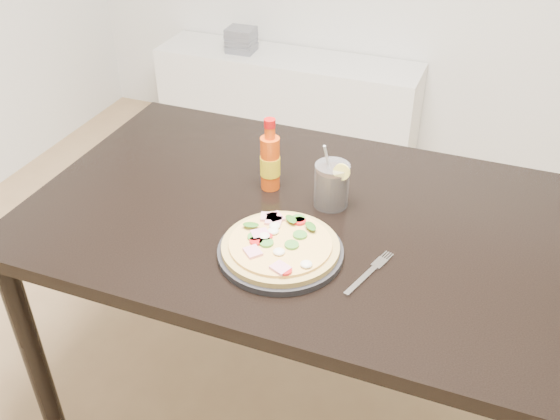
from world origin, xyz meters
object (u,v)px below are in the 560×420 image
(hot_sauce_bottle, at_px, (270,161))
(pizza, at_px, (280,245))
(dining_table, at_px, (296,236))
(fork, at_px, (370,272))
(cola_cup, at_px, (332,186))
(media_console, at_px, (287,101))
(plate, at_px, (280,252))

(hot_sauce_bottle, bearing_deg, pizza, -63.73)
(dining_table, distance_m, hot_sauce_bottle, 0.21)
(pizza, bearing_deg, fork, 2.89)
(dining_table, distance_m, cola_cup, 0.17)
(pizza, xyz_separation_m, hot_sauce_bottle, (-0.13, 0.27, 0.05))
(dining_table, xyz_separation_m, hot_sauce_bottle, (-0.11, 0.08, 0.17))
(dining_table, relative_size, hot_sauce_bottle, 6.74)
(fork, distance_m, media_console, 2.09)
(plate, bearing_deg, fork, 3.26)
(dining_table, height_order, pizza, pizza)
(hot_sauce_bottle, xyz_separation_m, fork, (0.35, -0.26, -0.08))
(pizza, relative_size, fork, 1.52)
(dining_table, bearing_deg, plate, -81.86)
(plate, bearing_deg, cola_cup, 79.26)
(pizza, bearing_deg, dining_table, 97.66)
(dining_table, bearing_deg, cola_cup, 40.52)
(dining_table, distance_m, pizza, 0.22)
(fork, xyz_separation_m, media_console, (-0.89, 1.82, -0.50))
(hot_sauce_bottle, bearing_deg, media_console, 108.92)
(dining_table, bearing_deg, pizza, -82.34)
(dining_table, height_order, cola_cup, cola_cup)
(plate, bearing_deg, media_console, 110.08)
(cola_cup, bearing_deg, hot_sauce_bottle, 173.68)
(plate, bearing_deg, hot_sauce_bottle, 116.46)
(hot_sauce_bottle, distance_m, cola_cup, 0.18)
(pizza, xyz_separation_m, fork, (0.22, 0.01, -0.02))
(dining_table, height_order, media_console, dining_table)
(plate, xyz_separation_m, cola_cup, (0.05, 0.25, 0.05))
(cola_cup, xyz_separation_m, fork, (0.17, -0.24, -0.05))
(pizza, relative_size, hot_sauce_bottle, 1.35)
(dining_table, xyz_separation_m, media_console, (-0.64, 1.65, -0.42))
(dining_table, distance_m, plate, 0.21)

